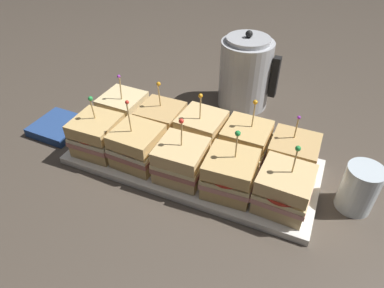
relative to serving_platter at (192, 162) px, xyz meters
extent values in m
plane|color=#4C4238|center=(0.00, 0.00, -0.01)|extent=(6.00, 6.00, 0.00)
cube|color=white|center=(0.00, 0.00, 0.00)|extent=(0.60, 0.25, 0.01)
cube|color=white|center=(0.00, 0.00, 0.01)|extent=(0.60, 0.25, 0.01)
cube|color=tan|center=(-0.23, -0.06, 0.03)|extent=(0.11, 0.11, 0.03)
cube|color=tan|center=(-0.23, -0.06, 0.05)|extent=(0.11, 0.11, 0.01)
cube|color=beige|center=(-0.23, -0.06, 0.06)|extent=(0.11, 0.11, 0.01)
cylinder|color=red|center=(-0.23, -0.08, 0.07)|extent=(0.07, 0.07, 0.00)
cube|color=#E0B771|center=(-0.23, -0.06, 0.08)|extent=(0.11, 0.11, 0.03)
cylinder|color=tan|center=(-0.23, -0.05, 0.12)|extent=(0.00, 0.01, 0.07)
sphere|color=green|center=(-0.23, -0.05, 0.15)|extent=(0.01, 0.01, 0.01)
cube|color=tan|center=(-0.12, -0.06, 0.03)|extent=(0.11, 0.11, 0.03)
cube|color=#B26B60|center=(-0.12, -0.06, 0.05)|extent=(0.11, 0.11, 0.01)
cube|color=beige|center=(-0.12, -0.06, 0.06)|extent=(0.11, 0.11, 0.01)
cylinder|color=red|center=(-0.12, -0.07, 0.07)|extent=(0.06, 0.06, 0.00)
cube|color=#E0B771|center=(-0.12, -0.06, 0.08)|extent=(0.11, 0.11, 0.03)
cylinder|color=tan|center=(-0.12, -0.06, 0.13)|extent=(0.00, 0.01, 0.09)
sphere|color=red|center=(-0.12, -0.06, 0.18)|extent=(0.01, 0.01, 0.01)
cube|color=#DBB77A|center=(0.00, -0.06, 0.03)|extent=(0.11, 0.11, 0.03)
cube|color=#B26B60|center=(0.00, -0.06, 0.05)|extent=(0.11, 0.11, 0.01)
cube|color=beige|center=(0.00, -0.06, 0.06)|extent=(0.11, 0.11, 0.01)
cube|color=#E8C281|center=(0.00, -0.06, 0.08)|extent=(0.11, 0.11, 0.03)
cylinder|color=tan|center=(0.00, -0.06, 0.12)|extent=(0.00, 0.01, 0.07)
sphere|color=red|center=(0.00, -0.06, 0.16)|extent=(0.01, 0.01, 0.01)
cube|color=tan|center=(0.11, -0.06, 0.03)|extent=(0.11, 0.11, 0.03)
cube|color=tan|center=(0.11, -0.06, 0.05)|extent=(0.11, 0.11, 0.01)
cube|color=beige|center=(0.11, -0.06, 0.06)|extent=(0.11, 0.11, 0.01)
cylinder|color=red|center=(0.11, -0.08, 0.07)|extent=(0.07, 0.07, 0.00)
cube|color=#E0B771|center=(0.11, -0.06, 0.08)|extent=(0.11, 0.11, 0.03)
cylinder|color=tan|center=(0.12, -0.05, 0.13)|extent=(0.00, 0.00, 0.07)
sphere|color=green|center=(0.12, -0.05, 0.16)|extent=(0.01, 0.01, 0.01)
cube|color=#DBB77A|center=(0.23, -0.06, 0.03)|extent=(0.11, 0.11, 0.03)
cube|color=tan|center=(0.23, -0.06, 0.05)|extent=(0.11, 0.11, 0.01)
cube|color=beige|center=(0.23, -0.06, 0.06)|extent=(0.11, 0.11, 0.01)
cylinder|color=red|center=(0.23, -0.07, 0.07)|extent=(0.08, 0.08, 0.00)
cube|color=#E8C281|center=(0.23, -0.06, 0.08)|extent=(0.11, 0.11, 0.03)
cylinder|color=tan|center=(0.24, -0.05, 0.13)|extent=(0.00, 0.00, 0.07)
sphere|color=green|center=(0.24, -0.05, 0.16)|extent=(0.01, 0.01, 0.01)
cube|color=beige|center=(-0.23, 0.06, 0.03)|extent=(0.11, 0.11, 0.03)
cube|color=#B26B60|center=(-0.23, 0.06, 0.05)|extent=(0.11, 0.11, 0.01)
cube|color=beige|center=(-0.23, 0.06, 0.06)|extent=(0.11, 0.11, 0.01)
cylinder|color=red|center=(-0.23, 0.04, 0.07)|extent=(0.08, 0.08, 0.00)
cube|color=beige|center=(-0.23, 0.06, 0.08)|extent=(0.11, 0.11, 0.03)
cylinder|color=tan|center=(-0.22, 0.05, 0.13)|extent=(0.00, 0.01, 0.08)
sphere|color=purple|center=(-0.22, 0.05, 0.16)|extent=(0.01, 0.01, 0.01)
cube|color=tan|center=(-0.11, 0.06, 0.03)|extent=(0.10, 0.10, 0.03)
cube|color=tan|center=(-0.11, 0.06, 0.05)|extent=(0.11, 0.11, 0.01)
cube|color=beige|center=(-0.11, 0.06, 0.06)|extent=(0.11, 0.11, 0.01)
cube|color=tan|center=(-0.11, 0.06, 0.08)|extent=(0.10, 0.10, 0.03)
cylinder|color=tan|center=(-0.12, 0.06, 0.12)|extent=(0.00, 0.01, 0.08)
sphere|color=orange|center=(-0.12, 0.06, 0.16)|extent=(0.01, 0.01, 0.01)
cube|color=#DBB77A|center=(0.00, 0.06, 0.03)|extent=(0.11, 0.11, 0.03)
cube|color=#B26B60|center=(0.00, 0.06, 0.05)|extent=(0.11, 0.11, 0.01)
cube|color=beige|center=(0.00, 0.06, 0.06)|extent=(0.11, 0.11, 0.01)
cylinder|color=red|center=(0.00, 0.04, 0.07)|extent=(0.07, 0.07, 0.00)
cube|color=#E8C281|center=(0.00, 0.06, 0.08)|extent=(0.11, 0.11, 0.03)
cylinder|color=tan|center=(0.00, 0.05, 0.13)|extent=(0.00, 0.01, 0.07)
sphere|color=orange|center=(0.00, 0.05, 0.16)|extent=(0.01, 0.01, 0.01)
cube|color=tan|center=(0.11, 0.06, 0.03)|extent=(0.10, 0.10, 0.03)
cube|color=tan|center=(0.11, 0.06, 0.05)|extent=(0.11, 0.11, 0.01)
cube|color=beige|center=(0.11, 0.06, 0.06)|extent=(0.11, 0.11, 0.01)
cylinder|color=red|center=(0.11, 0.04, 0.07)|extent=(0.08, 0.08, 0.00)
cube|color=#E0B771|center=(0.11, 0.06, 0.08)|extent=(0.10, 0.10, 0.03)
cylinder|color=tan|center=(0.12, 0.07, 0.13)|extent=(0.00, 0.01, 0.08)
sphere|color=orange|center=(0.12, 0.07, 0.16)|extent=(0.01, 0.01, 0.01)
cube|color=tan|center=(0.23, 0.06, 0.03)|extent=(0.10, 0.10, 0.03)
cube|color=tan|center=(0.23, 0.06, 0.05)|extent=(0.11, 0.11, 0.01)
cube|color=beige|center=(0.23, 0.06, 0.06)|extent=(0.11, 0.11, 0.01)
cube|color=tan|center=(0.23, 0.06, 0.08)|extent=(0.10, 0.10, 0.03)
cylinder|color=tan|center=(0.22, 0.07, 0.12)|extent=(0.00, 0.01, 0.07)
sphere|color=purple|center=(0.22, 0.07, 0.15)|extent=(0.01, 0.01, 0.01)
cylinder|color=#B7BABF|center=(0.03, 0.32, 0.09)|extent=(0.15, 0.15, 0.20)
cylinder|color=#B7BABF|center=(0.03, 0.32, 0.20)|extent=(0.12, 0.12, 0.01)
sphere|color=black|center=(0.03, 0.32, 0.21)|extent=(0.02, 0.02, 0.02)
cube|color=black|center=(0.12, 0.32, 0.10)|extent=(0.02, 0.02, 0.12)
cylinder|color=silver|center=(0.37, 0.02, 0.05)|extent=(0.07, 0.07, 0.11)
cube|color=navy|center=(-0.40, -0.02, 0.00)|extent=(0.13, 0.13, 0.02)
camera|label=1|loc=(0.25, -0.57, 0.56)|focal=32.00mm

